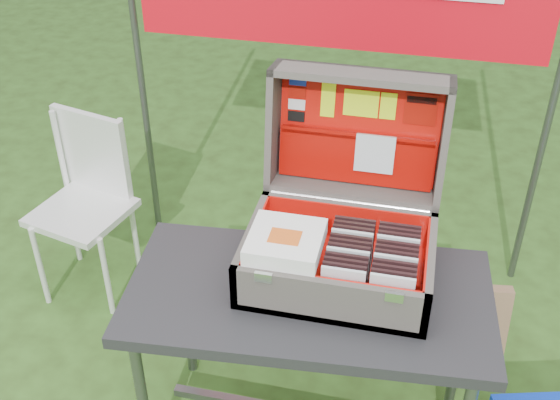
% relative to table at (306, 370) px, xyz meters
% --- Properties ---
extents(table, '(1.13, 0.63, 0.68)m').
position_rel_table_xyz_m(table, '(0.00, 0.00, 0.00)').
color(table, black).
rests_on(table, ground).
extents(table_top, '(1.13, 0.63, 0.04)m').
position_rel_table_xyz_m(table_top, '(0.00, 0.00, 0.32)').
color(table_top, black).
rests_on(table_top, ground).
extents(table_leg_fl, '(0.04, 0.04, 0.64)m').
position_rel_table_xyz_m(table_leg_fl, '(-0.49, -0.21, -0.02)').
color(table_leg_fl, '#59595B').
rests_on(table_leg_fl, ground).
extents(table_leg_bl, '(0.04, 0.04, 0.64)m').
position_rel_table_xyz_m(table_leg_bl, '(-0.49, 0.21, -0.02)').
color(table_leg_bl, '#59595B').
rests_on(table_leg_bl, ground).
extents(table_leg_br, '(0.04, 0.04, 0.64)m').
position_rel_table_xyz_m(table_leg_br, '(0.49, 0.21, -0.02)').
color(table_leg_br, '#59595B').
rests_on(table_leg_br, ground).
extents(suitcase, '(0.56, 0.56, 0.53)m').
position_rel_table_xyz_m(suitcase, '(0.07, 0.14, 0.61)').
color(suitcase, '#5D5752').
rests_on(suitcase, table).
extents(suitcase_base_bottom, '(0.56, 0.40, 0.02)m').
position_rel_table_xyz_m(suitcase_base_bottom, '(0.07, 0.08, 0.35)').
color(suitcase_base_bottom, '#5D5752').
rests_on(suitcase_base_bottom, table_top).
extents(suitcase_base_wall_front, '(0.56, 0.02, 0.15)m').
position_rel_table_xyz_m(suitcase_base_wall_front, '(0.07, -0.11, 0.42)').
color(suitcase_base_wall_front, '#5D5752').
rests_on(suitcase_base_wall_front, table_top).
extents(suitcase_base_wall_back, '(0.56, 0.02, 0.15)m').
position_rel_table_xyz_m(suitcase_base_wall_back, '(0.07, 0.27, 0.42)').
color(suitcase_base_wall_back, '#5D5752').
rests_on(suitcase_base_wall_back, table_top).
extents(suitcase_base_wall_left, '(0.02, 0.40, 0.15)m').
position_rel_table_xyz_m(suitcase_base_wall_left, '(-0.20, 0.08, 0.42)').
color(suitcase_base_wall_left, '#5D5752').
rests_on(suitcase_base_wall_left, table_top).
extents(suitcase_base_wall_right, '(0.02, 0.40, 0.15)m').
position_rel_table_xyz_m(suitcase_base_wall_right, '(0.34, 0.08, 0.42)').
color(suitcase_base_wall_right, '#5D5752').
rests_on(suitcase_base_wall_right, table_top).
extents(suitcase_liner_floor, '(0.52, 0.36, 0.01)m').
position_rel_table_xyz_m(suitcase_liner_floor, '(0.07, 0.08, 0.37)').
color(suitcase_liner_floor, '#C51200').
rests_on(suitcase_liner_floor, suitcase_base_bottom).
extents(suitcase_latch_left, '(0.05, 0.01, 0.03)m').
position_rel_table_xyz_m(suitcase_latch_left, '(-0.11, -0.12, 0.48)').
color(suitcase_latch_left, silver).
rests_on(suitcase_latch_left, suitcase_base_wall_front).
extents(suitcase_latch_right, '(0.05, 0.01, 0.03)m').
position_rel_table_xyz_m(suitcase_latch_right, '(0.25, -0.12, 0.48)').
color(suitcase_latch_right, silver).
rests_on(suitcase_latch_right, suitcase_base_wall_front).
extents(suitcase_hinge, '(0.50, 0.02, 0.02)m').
position_rel_table_xyz_m(suitcase_hinge, '(0.07, 0.28, 0.49)').
color(suitcase_hinge, silver).
rests_on(suitcase_hinge, suitcase_base_wall_back).
extents(suitcase_lid_back, '(0.56, 0.09, 0.40)m').
position_rel_table_xyz_m(suitcase_lid_back, '(0.07, 0.45, 0.67)').
color(suitcase_lid_back, '#5D5752').
rests_on(suitcase_lid_back, suitcase_base_wall_back).
extents(suitcase_lid_rim_far, '(0.56, 0.15, 0.05)m').
position_rel_table_xyz_m(suitcase_lid_rim_far, '(0.07, 0.41, 0.86)').
color(suitcase_lid_rim_far, '#5D5752').
rests_on(suitcase_lid_rim_far, suitcase_lid_back).
extents(suitcase_lid_rim_near, '(0.56, 0.15, 0.05)m').
position_rel_table_xyz_m(suitcase_lid_rim_near, '(0.07, 0.35, 0.49)').
color(suitcase_lid_rim_near, '#5D5752').
rests_on(suitcase_lid_rim_near, suitcase_lid_back).
extents(suitcase_lid_rim_left, '(0.02, 0.21, 0.42)m').
position_rel_table_xyz_m(suitcase_lid_rim_left, '(-0.20, 0.38, 0.68)').
color(suitcase_lid_rim_left, '#5D5752').
rests_on(suitcase_lid_rim_left, suitcase_lid_back).
extents(suitcase_lid_rim_right, '(0.02, 0.21, 0.42)m').
position_rel_table_xyz_m(suitcase_lid_rim_right, '(0.34, 0.38, 0.68)').
color(suitcase_lid_rim_right, '#5D5752').
rests_on(suitcase_lid_rim_right, suitcase_lid_back).
extents(suitcase_lid_liner, '(0.51, 0.06, 0.35)m').
position_rel_table_xyz_m(suitcase_lid_liner, '(0.07, 0.43, 0.67)').
color(suitcase_lid_liner, '#C51200').
rests_on(suitcase_lid_liner, suitcase_lid_back).
extents(suitcase_liner_wall_front, '(0.52, 0.01, 0.13)m').
position_rel_table_xyz_m(suitcase_liner_wall_front, '(0.07, -0.10, 0.43)').
color(suitcase_liner_wall_front, '#C51200').
rests_on(suitcase_liner_wall_front, suitcase_base_bottom).
extents(suitcase_liner_wall_back, '(0.52, 0.01, 0.13)m').
position_rel_table_xyz_m(suitcase_liner_wall_back, '(0.07, 0.25, 0.43)').
color(suitcase_liner_wall_back, '#C51200').
rests_on(suitcase_liner_wall_back, suitcase_base_bottom).
extents(suitcase_liner_wall_left, '(0.01, 0.36, 0.13)m').
position_rel_table_xyz_m(suitcase_liner_wall_left, '(-0.18, 0.08, 0.43)').
color(suitcase_liner_wall_left, '#C51200').
rests_on(suitcase_liner_wall_left, suitcase_base_bottom).
extents(suitcase_liner_wall_right, '(0.01, 0.36, 0.13)m').
position_rel_table_xyz_m(suitcase_liner_wall_right, '(0.33, 0.08, 0.43)').
color(suitcase_liner_wall_right, '#C51200').
rests_on(suitcase_liner_wall_right, suitcase_base_bottom).
extents(suitcase_lid_pocket, '(0.50, 0.06, 0.16)m').
position_rel_table_xyz_m(suitcase_lid_pocket, '(0.07, 0.40, 0.58)').
color(suitcase_lid_pocket, '#9A0903').
rests_on(suitcase_lid_pocket, suitcase_lid_liner).
extents(suitcase_pocket_edge, '(0.49, 0.02, 0.02)m').
position_rel_table_xyz_m(suitcase_pocket_edge, '(0.07, 0.41, 0.66)').
color(suitcase_pocket_edge, '#9A0903').
rests_on(suitcase_pocket_edge, suitcase_lid_pocket).
extents(suitcase_pocket_cd, '(0.13, 0.03, 0.13)m').
position_rel_table_xyz_m(suitcase_pocket_cd, '(0.13, 0.39, 0.61)').
color(suitcase_pocket_cd, silver).
rests_on(suitcase_pocket_cd, suitcase_lid_pocket).
extents(lid_sticker_cc_a, '(0.06, 0.01, 0.03)m').
position_rel_table_xyz_m(lid_sticker_cc_a, '(-0.13, 0.45, 0.81)').
color(lid_sticker_cc_a, '#1933B2').
rests_on(lid_sticker_cc_a, suitcase_lid_liner).
extents(lid_sticker_cc_b, '(0.06, 0.01, 0.03)m').
position_rel_table_xyz_m(lid_sticker_cc_b, '(-0.13, 0.44, 0.77)').
color(lid_sticker_cc_b, '#9A0D04').
rests_on(lid_sticker_cc_b, suitcase_lid_liner).
extents(lid_sticker_cc_c, '(0.06, 0.01, 0.03)m').
position_rel_table_xyz_m(lid_sticker_cc_c, '(-0.13, 0.44, 0.73)').
color(lid_sticker_cc_c, white).
rests_on(lid_sticker_cc_c, suitcase_lid_liner).
extents(lid_sticker_cc_d, '(0.06, 0.01, 0.03)m').
position_rel_table_xyz_m(lid_sticker_cc_d, '(-0.13, 0.43, 0.69)').
color(lid_sticker_cc_d, black).
rests_on(lid_sticker_cc_d, suitcase_lid_liner).
extents(lid_card_neon_tall, '(0.05, 0.02, 0.11)m').
position_rel_table_xyz_m(lid_card_neon_tall, '(-0.03, 0.44, 0.76)').
color(lid_card_neon_tall, '#D0F214').
rests_on(lid_card_neon_tall, suitcase_lid_liner).
extents(lid_card_neon_main, '(0.11, 0.02, 0.08)m').
position_rel_table_xyz_m(lid_card_neon_main, '(0.07, 0.44, 0.76)').
color(lid_card_neon_main, '#D0F214').
rests_on(lid_card_neon_main, suitcase_lid_liner).
extents(lid_card_neon_small, '(0.05, 0.02, 0.08)m').
position_rel_table_xyz_m(lid_card_neon_small, '(0.16, 0.44, 0.76)').
color(lid_card_neon_small, '#D0F214').
rests_on(lid_card_neon_small, suitcase_lid_liner).
extents(lid_sticker_band, '(0.10, 0.02, 0.10)m').
position_rel_table_xyz_m(lid_sticker_band, '(0.26, 0.44, 0.76)').
color(lid_sticker_band, '#9A0D04').
rests_on(lid_sticker_band, suitcase_lid_liner).
extents(lid_sticker_band_bar, '(0.09, 0.01, 0.02)m').
position_rel_table_xyz_m(lid_sticker_band_bar, '(0.26, 0.45, 0.79)').
color(lid_sticker_band_bar, black).
rests_on(lid_sticker_band_bar, suitcase_lid_liner).
extents(cd_left_0, '(0.12, 0.01, 0.14)m').
position_rel_table_xyz_m(cd_left_0, '(0.11, -0.08, 0.44)').
color(cd_left_0, silver).
rests_on(cd_left_0, suitcase_liner_floor).
extents(cd_left_1, '(0.12, 0.01, 0.14)m').
position_rel_table_xyz_m(cd_left_1, '(0.11, -0.05, 0.44)').
color(cd_left_1, black).
rests_on(cd_left_1, suitcase_liner_floor).
extents(cd_left_2, '(0.12, 0.01, 0.14)m').
position_rel_table_xyz_m(cd_left_2, '(0.11, -0.03, 0.44)').
color(cd_left_2, black).
rests_on(cd_left_2, suitcase_liner_floor).
extents(cd_left_3, '(0.12, 0.01, 0.14)m').
position_rel_table_xyz_m(cd_left_3, '(0.11, -0.01, 0.44)').
color(cd_left_3, black).
rests_on(cd_left_3, suitcase_liner_floor).
extents(cd_left_4, '(0.12, 0.01, 0.14)m').
position_rel_table_xyz_m(cd_left_4, '(0.11, 0.01, 0.44)').
color(cd_left_4, silver).
rests_on(cd_left_4, suitcase_liner_floor).
extents(cd_left_5, '(0.12, 0.01, 0.14)m').
position_rel_table_xyz_m(cd_left_5, '(0.11, 0.03, 0.44)').
color(cd_left_5, black).
rests_on(cd_left_5, suitcase_liner_floor).
extents(cd_left_6, '(0.12, 0.01, 0.14)m').
position_rel_table_xyz_m(cd_left_6, '(0.11, 0.06, 0.44)').
color(cd_left_6, black).
rests_on(cd_left_6, suitcase_liner_floor).
extents(cd_left_7, '(0.12, 0.01, 0.14)m').
position_rel_table_xyz_m(cd_left_7, '(0.11, 0.08, 0.44)').
color(cd_left_7, black).
rests_on(cd_left_7, suitcase_liner_floor).
extents(cd_left_8, '(0.12, 0.01, 0.14)m').
position_rel_table_xyz_m(cd_left_8, '(0.11, 0.10, 0.44)').
color(cd_left_8, silver).
rests_on(cd_left_8, suitcase_liner_floor).
extents(cd_left_9, '(0.12, 0.01, 0.14)m').
position_rel_table_xyz_m(cd_left_9, '(0.11, 0.12, 0.44)').
color(cd_left_9, black).
rests_on(cd_left_9, suitcase_liner_floor).
extents(cd_left_10, '(0.12, 0.01, 0.14)m').
position_rel_table_xyz_m(cd_left_10, '(0.11, 0.14, 0.44)').
color(cd_left_10, black).
rests_on(cd_left_10, suitcase_liner_floor).
extents(cd_left_11, '(0.12, 0.01, 0.14)m').
position_rel_table_xyz_m(cd_left_11, '(0.11, 0.17, 0.44)').
color(cd_left_11, black).
rests_on(cd_left_11, suitcase_liner_floor).
extents(cd_right_0, '(0.12, 0.01, 0.14)m').
position_rel_table_xyz_m(cd_right_0, '(0.24, -0.08, 0.44)').
color(cd_right_0, silver).
rests_on(cd_right_0, suitcase_liner_floor).
extents(cd_right_1, '(0.12, 0.01, 0.14)m').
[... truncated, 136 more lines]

